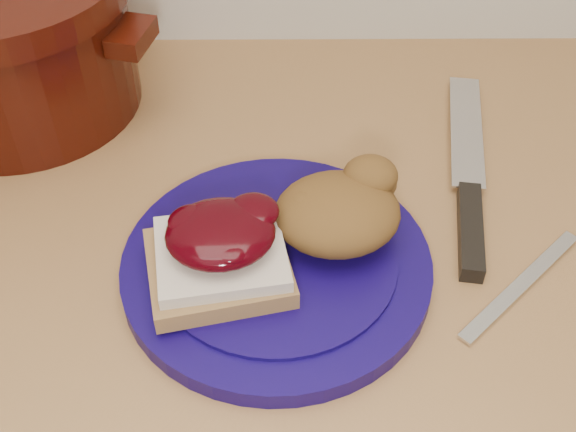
{
  "coord_description": "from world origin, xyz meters",
  "views": [
    {
      "loc": [
        0.03,
        1.01,
        1.38
      ],
      "look_at": [
        0.03,
        1.44,
        0.95
      ],
      "focal_mm": 45.0,
      "sensor_mm": 36.0,
      "label": 1
    }
  ],
  "objects_px": {
    "plate": "(277,266)",
    "chef_knife": "(469,200)",
    "butter_knife": "(522,284)",
    "dutch_oven": "(9,40)"
  },
  "relations": [
    {
      "from": "plate",
      "to": "chef_knife",
      "type": "height_order",
      "value": "plate"
    },
    {
      "from": "butter_knife",
      "to": "dutch_oven",
      "type": "distance_m",
      "value": 0.56
    },
    {
      "from": "plate",
      "to": "chef_knife",
      "type": "xyz_separation_m",
      "value": [
        0.18,
        0.08,
        -0.0
      ]
    },
    {
      "from": "butter_knife",
      "to": "dutch_oven",
      "type": "relative_size",
      "value": 0.51
    },
    {
      "from": "plate",
      "to": "chef_knife",
      "type": "distance_m",
      "value": 0.2
    },
    {
      "from": "plate",
      "to": "chef_knife",
      "type": "relative_size",
      "value": 0.89
    },
    {
      "from": "plate",
      "to": "butter_knife",
      "type": "height_order",
      "value": "plate"
    },
    {
      "from": "butter_knife",
      "to": "dutch_oven",
      "type": "height_order",
      "value": "dutch_oven"
    },
    {
      "from": "butter_knife",
      "to": "dutch_oven",
      "type": "bearing_deg",
      "value": 107.17
    },
    {
      "from": "plate",
      "to": "dutch_oven",
      "type": "relative_size",
      "value": 0.82
    }
  ]
}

